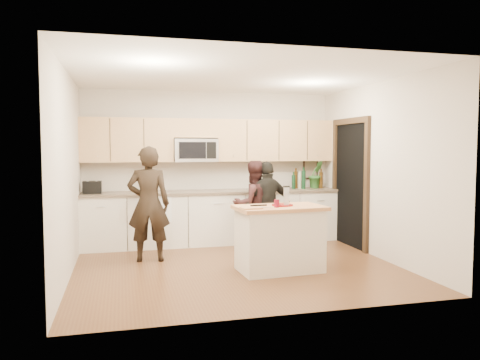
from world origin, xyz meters
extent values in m
plane|color=#55361D|center=(0.00, 0.00, 0.00)|extent=(4.50, 4.50, 0.00)
cube|color=#BEB2A2|center=(0.00, 2.00, 1.35)|extent=(4.50, 0.02, 2.70)
cube|color=#BEB2A2|center=(0.00, -2.00, 1.35)|extent=(4.50, 0.02, 2.70)
cube|color=#BEB2A2|center=(-2.25, 0.00, 1.35)|extent=(0.02, 4.00, 2.70)
cube|color=#BEB2A2|center=(2.25, 0.00, 1.35)|extent=(0.02, 4.00, 2.70)
cube|color=white|center=(0.00, 0.00, 2.70)|extent=(4.50, 4.00, 0.02)
cube|color=silver|center=(0.00, 1.69, 0.45)|extent=(4.50, 0.62, 0.90)
cube|color=brown|center=(0.00, 1.68, 0.92)|extent=(4.50, 0.66, 0.04)
cube|color=tan|center=(-1.48, 1.83, 1.83)|extent=(1.55, 0.33, 0.75)
cube|color=tan|center=(1.17, 1.83, 1.83)|extent=(2.17, 0.33, 0.75)
cube|color=tan|center=(-0.31, 1.83, 2.04)|extent=(0.78, 0.33, 0.33)
cube|color=silver|center=(-0.31, 1.80, 1.65)|extent=(0.76, 0.40, 0.40)
cube|color=black|center=(-0.39, 1.60, 1.65)|extent=(0.47, 0.01, 0.29)
cube|color=black|center=(-0.06, 1.60, 1.65)|extent=(0.17, 0.01, 0.29)
cube|color=black|center=(2.24, 0.90, 1.05)|extent=(0.02, 1.05, 2.10)
cube|color=black|center=(2.22, 0.33, 1.05)|extent=(0.06, 0.10, 2.10)
cube|color=black|center=(2.22, 1.48, 1.05)|extent=(0.06, 0.10, 2.10)
cube|color=black|center=(2.22, 0.90, 2.15)|extent=(0.06, 1.25, 0.10)
cube|color=black|center=(1.95, 1.99, 1.28)|extent=(0.30, 0.03, 0.38)
cube|color=tan|center=(1.95, 1.97, 1.28)|extent=(0.24, 0.00, 0.32)
cube|color=white|center=(-0.95, 1.38, 0.70)|extent=(0.34, 0.01, 0.48)
cube|color=white|center=(-0.95, 1.67, 0.94)|extent=(0.34, 0.60, 0.01)
cube|color=silver|center=(0.52, -0.36, 0.42)|extent=(1.15, 0.72, 0.85)
cube|color=#B7804C|center=(0.52, -0.36, 0.88)|extent=(1.25, 0.78, 0.05)
cylinder|color=maroon|center=(0.57, -0.32, 0.91)|extent=(0.29, 0.29, 0.02)
cube|color=silver|center=(0.61, -0.37, 1.04)|extent=(0.07, 0.05, 0.24)
cube|color=black|center=(0.61, -0.37, 1.17)|extent=(0.08, 0.05, 0.02)
cylinder|color=maroon|center=(0.43, -0.49, 0.95)|extent=(0.07, 0.07, 0.11)
cube|color=#B7804C|center=(0.06, -0.54, 0.91)|extent=(0.28, 0.22, 0.02)
cube|color=black|center=(0.20, -0.43, 0.93)|extent=(0.23, 0.04, 0.02)
cube|color=silver|center=(0.24, -0.62, 0.92)|extent=(0.18, 0.03, 0.01)
cube|color=black|center=(-2.05, 1.67, 1.04)|extent=(0.30, 0.20, 0.21)
cube|color=silver|center=(-2.12, 1.67, 1.15)|extent=(0.03, 0.14, 0.00)
cube|color=silver|center=(-1.98, 1.67, 1.15)|extent=(0.03, 0.14, 0.00)
cylinder|color=black|center=(1.48, 1.66, 1.10)|extent=(0.07, 0.07, 0.31)
cylinder|color=#38220A|center=(1.57, 1.78, 1.13)|extent=(0.07, 0.07, 0.37)
cylinder|color=#B5B28E|center=(1.63, 1.71, 1.10)|extent=(0.07, 0.07, 0.32)
cylinder|color=#38220A|center=(2.04, 1.69, 1.12)|extent=(0.07, 0.07, 0.36)
cylinder|color=black|center=(1.66, 1.60, 1.14)|extent=(0.08, 0.08, 0.39)
imported|color=#2E6628|center=(1.95, 1.72, 1.20)|extent=(0.31, 0.27, 0.52)
imported|color=black|center=(-1.19, 0.65, 0.86)|extent=(0.67, 0.49, 1.72)
imported|color=black|center=(0.56, 1.13, 0.74)|extent=(0.79, 0.65, 1.48)
imported|color=black|center=(0.79, 1.03, 0.73)|extent=(0.92, 0.54, 1.47)
camera|label=1|loc=(-1.57, -6.38, 1.70)|focal=35.00mm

